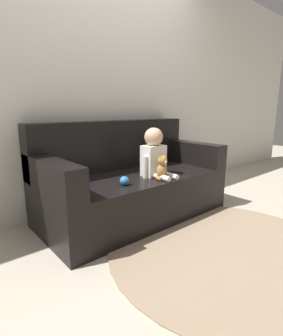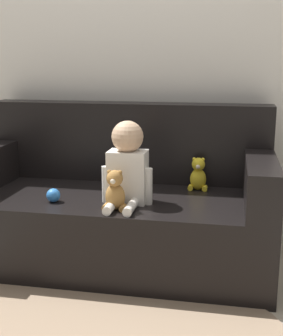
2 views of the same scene
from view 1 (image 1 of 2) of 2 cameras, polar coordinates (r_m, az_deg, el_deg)
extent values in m
plane|color=#B7AD99|center=(2.54, -1.45, -10.30)|extent=(12.00, 12.00, 0.00)
cube|color=silver|center=(2.75, -8.51, 19.01)|extent=(8.00, 0.05, 2.60)
cube|color=black|center=(2.47, -1.48, -5.94)|extent=(1.71, 0.82, 0.41)
cube|color=black|center=(2.62, -5.99, 5.04)|extent=(1.71, 0.18, 0.47)
cube|color=black|center=(2.00, -19.04, -1.54)|extent=(0.16, 0.82, 0.23)
cube|color=black|center=(2.92, 10.38, 3.35)|extent=(0.16, 0.82, 0.23)
cube|color=white|center=(2.33, 2.61, 1.62)|extent=(0.20, 0.14, 0.27)
sphere|color=tan|center=(2.30, 2.67, 6.76)|extent=(0.16, 0.16, 0.16)
cylinder|color=white|center=(2.21, 4.42, -2.04)|extent=(0.05, 0.18, 0.05)
cylinder|color=white|center=(2.28, 6.19, -1.61)|extent=(0.05, 0.18, 0.05)
cylinder|color=white|center=(2.25, 0.86, 0.16)|extent=(0.04, 0.04, 0.19)
cylinder|color=white|center=(2.40, 4.90, 0.93)|extent=(0.04, 0.04, 0.19)
ellipsoid|color=#AD7A3D|center=(2.23, 4.43, -0.77)|extent=(0.10, 0.08, 0.13)
sphere|color=#AD7A3D|center=(2.20, 4.58, 1.62)|extent=(0.08, 0.08, 0.08)
sphere|color=#AD7A3D|center=(2.18, 4.10, 2.32)|extent=(0.02, 0.02, 0.02)
sphere|color=#AD7A3D|center=(2.21, 5.08, 2.48)|extent=(0.02, 0.02, 0.02)
sphere|color=beige|center=(2.18, 5.18, 1.33)|extent=(0.03, 0.03, 0.03)
cylinder|color=#AD7A3D|center=(2.20, 3.92, -2.32)|extent=(0.03, 0.05, 0.03)
cylinder|color=#AD7A3D|center=(2.26, 5.51, -1.93)|extent=(0.03, 0.05, 0.03)
ellipsoid|color=yellow|center=(2.79, 3.48, 1.95)|extent=(0.09, 0.08, 0.12)
sphere|color=yellow|center=(2.77, 3.58, 3.73)|extent=(0.08, 0.08, 0.08)
sphere|color=yellow|center=(2.75, 3.22, 4.26)|extent=(0.02, 0.02, 0.02)
sphere|color=yellow|center=(2.79, 3.95, 4.35)|extent=(0.02, 0.02, 0.02)
sphere|color=beige|center=(2.75, 4.02, 3.53)|extent=(0.03, 0.03, 0.03)
cylinder|color=yellow|center=(2.76, 3.09, 0.84)|extent=(0.03, 0.05, 0.03)
cylinder|color=yellow|center=(2.82, 4.29, 1.06)|extent=(0.03, 0.05, 0.03)
sphere|color=#337FDB|center=(2.06, -3.76, -2.80)|extent=(0.07, 0.07, 0.07)
cylinder|color=gray|center=(2.07, 18.26, -16.51)|extent=(1.72, 1.72, 0.01)
camera|label=2|loc=(2.18, 67.55, 8.80)|focal=50.00mm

